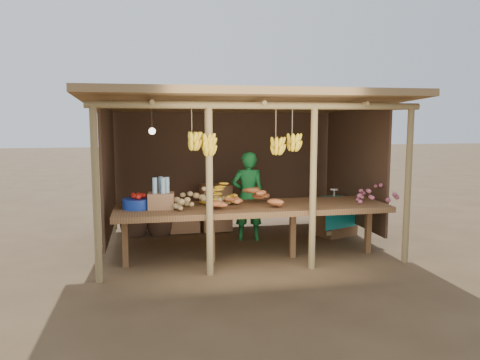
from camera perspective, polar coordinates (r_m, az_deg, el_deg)
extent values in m
plane|color=brown|center=(7.80, 0.00, -7.68)|extent=(60.00, 60.00, 0.00)
cylinder|color=olive|center=(5.99, -17.14, -1.78)|extent=(0.09, 0.09, 2.20)
cylinder|color=olive|center=(6.95, 19.79, -0.69)|extent=(0.09, 0.09, 2.20)
cylinder|color=olive|center=(8.96, -15.23, 1.17)|extent=(0.09, 0.09, 2.20)
cylinder|color=olive|center=(9.63, 10.57, 1.70)|extent=(0.09, 0.09, 2.20)
cylinder|color=olive|center=(6.01, -3.74, -1.45)|extent=(0.09, 0.09, 2.20)
cylinder|color=olive|center=(6.35, 8.89, -1.06)|extent=(0.09, 0.09, 2.20)
cylinder|color=olive|center=(6.08, 2.81, 9.06)|extent=(4.40, 0.09, 0.09)
cylinder|color=olive|center=(9.02, -1.89, 8.45)|extent=(4.40, 0.09, 0.09)
cube|color=#997447|center=(7.54, 0.00, 9.39)|extent=(4.70, 3.50, 0.28)
cube|color=#4E3424|center=(9.03, -1.84, 2.16)|extent=(4.20, 0.04, 1.98)
cube|color=#4E3424|center=(7.66, -15.76, 0.99)|extent=(0.04, 2.40, 1.98)
cube|color=#4E3424|center=(8.42, 13.75, 1.60)|extent=(0.04, 2.40, 1.98)
cube|color=brown|center=(6.72, 1.59, -3.45)|extent=(3.90, 1.05, 0.08)
cube|color=brown|center=(6.66, -13.84, -7.30)|extent=(0.08, 0.08, 0.72)
cube|color=brown|center=(6.71, -3.46, -6.99)|extent=(0.08, 0.08, 0.72)
cube|color=brown|center=(6.96, 6.43, -6.49)|extent=(0.08, 0.08, 0.72)
cube|color=brown|center=(7.41, 15.35, -5.86)|extent=(0.08, 0.08, 0.72)
cylinder|color=navy|center=(6.62, -12.43, -2.82)|extent=(0.40, 0.40, 0.14)
cube|color=#9A6945|center=(6.54, -9.59, -2.51)|extent=(0.37, 0.31, 0.22)
imported|color=#1A7833|center=(7.86, 0.97, -1.97)|extent=(0.59, 0.42, 1.50)
cube|color=brown|center=(8.47, 11.38, -4.58)|extent=(0.79, 0.74, 0.59)
cube|color=#0D9098|center=(8.41, 11.44, -2.42)|extent=(0.88, 0.83, 0.06)
cube|color=#9A6945|center=(8.59, -2.96, -4.71)|extent=(0.55, 0.45, 0.42)
cube|color=#9A6945|center=(8.51, -2.98, -1.94)|extent=(0.55, 0.45, 0.42)
cube|color=#9A6945|center=(8.53, -6.82, -4.84)|extent=(0.55, 0.45, 0.42)
ellipsoid|color=#4E3424|center=(8.41, -12.81, -4.74)|extent=(0.49, 0.49, 0.66)
ellipsoid|color=#4E3424|center=(8.41, -9.75, -4.67)|extent=(0.49, 0.49, 0.66)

